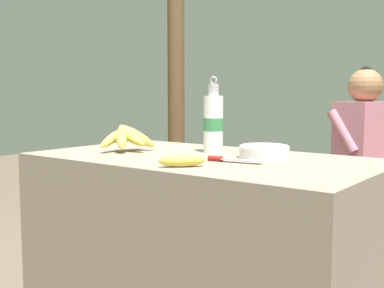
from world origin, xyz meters
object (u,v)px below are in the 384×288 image
(loose_banana_front, at_px, (182,161))
(banana_bunch_green, at_px, (263,166))
(serving_bowl, at_px, (264,151))
(wooden_bench, at_px, (318,193))
(banana_bunch_ripe, at_px, (127,137))
(water_bottle, at_px, (213,122))
(knife, at_px, (227,159))
(support_post_near, at_px, (176,61))
(seated_vendor, at_px, (356,150))

(loose_banana_front, relative_size, banana_bunch_green, 0.57)
(serving_bowl, distance_m, wooden_bench, 1.25)
(banana_bunch_ripe, distance_m, water_bottle, 0.38)
(knife, bearing_deg, support_post_near, 124.70)
(serving_bowl, bearing_deg, banana_bunch_green, 119.13)
(water_bottle, xyz_separation_m, seated_vendor, (0.22, 1.12, -0.20))
(banana_bunch_ripe, relative_size, banana_bunch_green, 1.00)
(knife, bearing_deg, seated_vendor, 79.51)
(serving_bowl, xyz_separation_m, wooden_bench, (-0.26, 1.16, -0.39))
(banana_bunch_ripe, relative_size, seated_vendor, 0.23)
(banana_bunch_ripe, bearing_deg, water_bottle, 30.64)
(wooden_bench, bearing_deg, support_post_near, 172.12)
(knife, relative_size, banana_bunch_green, 0.82)
(loose_banana_front, height_order, wooden_bench, loose_banana_front)
(banana_bunch_ripe, distance_m, wooden_bench, 1.43)
(banana_bunch_ripe, bearing_deg, wooden_bench, 76.71)
(banana_bunch_ripe, distance_m, loose_banana_front, 0.51)
(serving_bowl, bearing_deg, knife, -105.29)
(banana_bunch_ripe, xyz_separation_m, serving_bowl, (0.57, 0.17, -0.04))
(knife, height_order, wooden_bench, knife)
(knife, xyz_separation_m, wooden_bench, (-0.21, 1.35, -0.37))
(wooden_bench, relative_size, support_post_near, 0.61)
(banana_bunch_green, xyz_separation_m, support_post_near, (-0.89, 0.17, 0.74))
(loose_banana_front, xyz_separation_m, wooden_bench, (-0.15, 1.54, -0.39))
(wooden_bench, height_order, support_post_near, support_post_near)
(serving_bowl, relative_size, support_post_near, 0.08)
(serving_bowl, height_order, banana_bunch_green, serving_bowl)
(banana_bunch_ripe, height_order, loose_banana_front, banana_bunch_ripe)
(banana_bunch_ripe, height_order, knife, banana_bunch_ripe)
(water_bottle, bearing_deg, serving_bowl, -4.14)
(serving_bowl, height_order, seated_vendor, seated_vendor)
(loose_banana_front, bearing_deg, knife, 74.59)
(loose_banana_front, bearing_deg, wooden_bench, 95.65)
(loose_banana_front, distance_m, wooden_bench, 1.60)
(wooden_bench, distance_m, banana_bunch_green, 0.42)
(wooden_bench, distance_m, seated_vendor, 0.37)
(wooden_bench, xyz_separation_m, support_post_near, (-1.28, 0.18, 0.87))
(loose_banana_front, bearing_deg, support_post_near, 129.80)
(knife, bearing_deg, serving_bowl, 65.15)
(loose_banana_front, relative_size, wooden_bench, 0.10)
(water_bottle, relative_size, support_post_near, 0.13)
(loose_banana_front, xyz_separation_m, support_post_near, (-1.43, 1.72, 0.49))
(seated_vendor, height_order, banana_bunch_green, seated_vendor)
(banana_bunch_green, bearing_deg, loose_banana_front, -70.55)
(loose_banana_front, distance_m, banana_bunch_green, 1.66)
(knife, relative_size, wooden_bench, 0.14)
(water_bottle, distance_m, loose_banana_front, 0.44)
(banana_bunch_green, bearing_deg, support_post_near, 168.91)
(banana_bunch_ripe, distance_m, banana_bunch_green, 1.37)
(water_bottle, relative_size, knife, 1.52)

